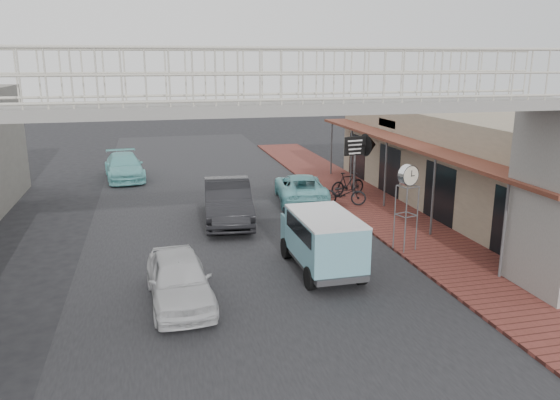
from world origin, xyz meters
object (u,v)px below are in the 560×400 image
angkot_curb (301,188)px  motorcycle_far (348,184)px  angkot_far (124,167)px  motorcycle_near (344,194)px  arrow_sign (369,146)px  street_clock (408,179)px  dark_sedan (228,201)px  white_hatchback (179,279)px  angkot_van (322,235)px

angkot_curb → motorcycle_far: (2.30, 0.19, 0.02)m
angkot_far → motorcycle_near: (9.30, -8.11, -0.07)m
motorcycle_near → arrow_sign: size_ratio=0.67×
street_clock → arrow_sign: (1.64, 7.18, -0.05)m
motorcycle_near → motorcycle_far: motorcycle_far is taller
dark_sedan → angkot_far: bearing=119.9°
white_hatchback → street_clock: (7.39, 2.19, 1.78)m
angkot_curb → motorcycle_far: bearing=-167.3°
dark_sedan → angkot_van: size_ratio=1.34×
dark_sedan → street_clock: size_ratio=1.76×
motorcycle_near → motorcycle_far: 1.80m
motorcycle_near → arrow_sign: 2.80m
angkot_curb → arrow_sign: size_ratio=1.56×
white_hatchback → arrow_sign: 13.13m
white_hatchback → angkot_far: (-1.91, 16.09, 0.01)m
angkot_curb → motorcycle_near: 2.08m
arrow_sign → motorcycle_near: bearing=-150.5°
dark_sedan → arrow_sign: arrow_sign is taller
angkot_curb → arrow_sign: arrow_sign is taller
street_clock → white_hatchback: bearing=179.1°
angkot_curb → arrow_sign: (3.15, -0.03, 1.77)m
street_clock → motorcycle_near: bearing=72.6°
angkot_van → street_clock: street_clock is taller
angkot_van → arrow_sign: 9.54m
dark_sedan → angkot_far: dark_sedan is taller
dark_sedan → angkot_van: 6.13m
white_hatchback → dark_sedan: size_ratio=0.77×
white_hatchback → arrow_sign: size_ratio=1.35×
street_clock → angkot_curb: bearing=84.5°
dark_sedan → arrow_sign: bearing=24.4°
dark_sedan → angkot_van: (1.98, -5.80, 0.32)m
motorcycle_far → street_clock: bearing=158.7°
dark_sedan → motorcycle_near: 5.21m
dark_sedan → angkot_van: bearing=-66.0°
motorcycle_far → motorcycle_near: bearing=138.9°
white_hatchback → motorcycle_far: size_ratio=2.15×
street_clock → angkot_van: bearing=180.0°
white_hatchback → angkot_van: 4.44m
street_clock → angkot_far: bearing=106.4°
angkot_far → motorcycle_near: size_ratio=2.42×
white_hatchback → angkot_curb: white_hatchback is taller
street_clock → motorcycle_far: bearing=66.6°
white_hatchback → angkot_van: angkot_van is taller
angkot_far → arrow_sign: (10.94, -6.71, 1.72)m
angkot_far → angkot_van: 16.11m
angkot_curb → street_clock: (1.51, -7.21, 1.82)m
angkot_curb → angkot_far: angkot_far is taller
angkot_far → street_clock: size_ratio=1.62×
dark_sedan → street_clock: (5.12, -4.82, 1.62)m
angkot_far → angkot_van: size_ratio=1.24×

